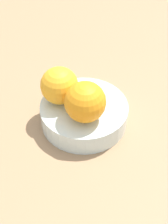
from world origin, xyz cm
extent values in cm
cube|color=#997551|center=(0.00, 0.00, -1.00)|extent=(110.00, 110.00, 2.00)
cylinder|color=silver|center=(0.00, 0.00, 0.34)|extent=(9.31, 9.31, 0.67)
cylinder|color=silver|center=(0.00, 0.00, 1.87)|extent=(15.01, 15.01, 3.74)
sphere|color=orange|center=(-1.09, 2.39, 7.06)|extent=(6.65, 6.65, 6.65)
sphere|color=#F9A823|center=(4.35, -0.16, 6.92)|extent=(6.36, 6.36, 6.36)
camera|label=1|loc=(-13.81, 37.12, 41.67)|focal=52.14mm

